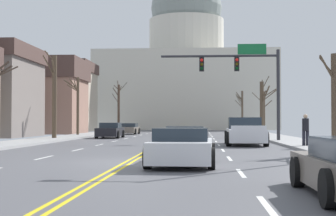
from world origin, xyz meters
name	(u,v)px	position (x,y,z in m)	size (l,w,h in m)	color
ground	(128,162)	(0.00, 0.00, 0.02)	(20.00, 180.00, 0.20)	#515156
signal_gantry	(244,72)	(5.34, 16.63, 4.69)	(7.91, 0.41, 6.41)	#28282D
capitol_building	(186,72)	(0.00, 71.95, 10.11)	(29.89, 21.85, 30.46)	beige
pickup_truck_near_00	(245,133)	(5.05, 12.70, 0.72)	(2.41, 5.74, 1.61)	silver
sedan_near_01	(184,140)	(1.72, 5.23, 0.55)	(2.11, 4.47, 1.17)	silver
sedan_near_02	(182,147)	(1.85, -0.99, 0.56)	(2.16, 4.61, 1.17)	silver
sedan_oncoming_00	(110,131)	(-5.03, 24.21, 0.60)	(1.98, 4.39, 1.27)	black
sedan_oncoming_01	(129,129)	(-5.22, 36.49, 0.56)	(2.04, 4.51, 1.17)	#6B6056
flank_building_02	(55,97)	(-17.23, 49.36, 4.72)	(10.39, 8.73, 9.35)	#B2A38E
flank_building_03	(23,96)	(-17.55, 38.15, 4.24)	(13.78, 7.91, 8.34)	#8C6656
bare_tree_00	(242,109)	(8.40, 54.92, 3.17)	(1.23, 2.57, 5.58)	brown
bare_tree_02	(264,110)	(9.01, 35.39, 2.50)	(2.54, 2.41, 4.58)	#4C3D2D
bare_tree_03	(77,102)	(-9.08, 29.13, 3.16)	(1.57, 1.07, 5.37)	#4C3D2D
bare_tree_04	(262,107)	(7.99, 28.37, 2.70)	(1.46, 2.16, 5.38)	#4C3D2D
bare_tree_05	(119,105)	(-8.70, 50.58, 3.55)	(2.02, 2.46, 6.92)	#423328
bare_tree_07	(54,94)	(-8.54, 20.01, 3.41)	(1.04, 2.08, 6.63)	#4C3D2D
pedestrian_00	(306,128)	(7.82, 9.21, 1.03)	(0.35, 0.34, 1.61)	black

